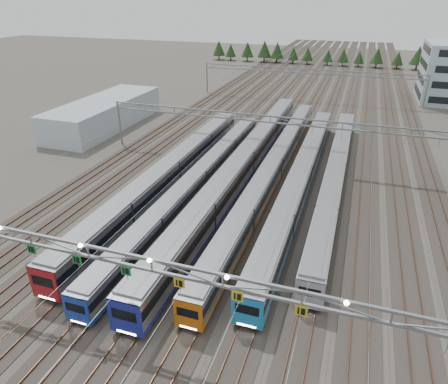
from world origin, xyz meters
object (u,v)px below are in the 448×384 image
(train_b, at_px, (198,180))
(train_f, at_px, (335,173))
(train_d, at_px, (273,167))
(train_e, at_px, (301,176))
(train_a, at_px, (170,173))
(gantry_far, at_px, (309,75))
(west_shed, at_px, (105,113))
(train_c, at_px, (244,162))
(gantry_mid, at_px, (270,125))
(gantry_near, at_px, (150,268))

(train_b, xyz_separation_m, train_f, (18.00, 8.42, 0.06))
(train_b, bearing_deg, train_d, 41.11)
(train_f, bearing_deg, train_e, -150.27)
(train_a, distance_m, train_e, 18.77)
(train_e, distance_m, gantry_far, 54.13)
(gantry_far, height_order, west_shed, gantry_far)
(train_c, xyz_separation_m, gantry_mid, (2.25, 6.74, 4.16))
(west_shed, bearing_deg, train_d, -20.86)
(train_c, bearing_deg, train_f, 3.27)
(train_f, relative_size, gantry_mid, 0.97)
(train_d, relative_size, gantry_mid, 1.15)
(train_c, xyz_separation_m, train_f, (13.50, 0.77, -0.26))
(train_a, height_order, train_f, train_a)
(train_c, relative_size, train_f, 1.26)
(train_b, distance_m, train_e, 14.71)
(train_e, xyz_separation_m, west_shed, (-43.72, 16.95, 0.71))
(train_f, bearing_deg, train_a, -160.68)
(train_c, xyz_separation_m, train_d, (4.50, 0.21, -0.30))
(gantry_near, bearing_deg, train_d, 86.09)
(train_d, height_order, train_f, train_f)
(train_c, xyz_separation_m, gantry_far, (2.25, 51.74, 4.16))
(train_c, relative_size, gantry_near, 1.22)
(west_shed, bearing_deg, train_b, -37.04)
(train_d, relative_size, train_f, 1.18)
(gantry_mid, bearing_deg, train_d, -70.99)
(train_b, xyz_separation_m, west_shed, (-30.22, 22.80, 0.86))
(train_d, xyz_separation_m, train_e, (4.50, -2.00, 0.12))
(train_a, bearing_deg, gantry_far, 79.18)
(train_f, bearing_deg, gantry_far, 102.45)
(train_b, height_order, gantry_mid, gantry_mid)
(train_f, bearing_deg, train_b, -154.93)
(train_d, xyz_separation_m, west_shed, (-39.22, 14.95, 0.83))
(train_c, bearing_deg, west_shed, 156.42)
(gantry_near, xyz_separation_m, west_shed, (-36.92, 48.54, -4.33))
(train_a, height_order, gantry_far, gantry_far)
(train_d, height_order, train_e, train_e)
(gantry_mid, bearing_deg, train_a, -129.08)
(train_e, xyz_separation_m, gantry_far, (-6.75, 53.53, 4.34))
(train_a, relative_size, train_b, 0.96)
(train_b, relative_size, gantry_near, 0.96)
(gantry_far, distance_m, west_shed, 52.14)
(train_f, relative_size, gantry_near, 0.97)
(train_b, height_order, train_f, train_f)
(train_c, xyz_separation_m, gantry_near, (2.20, -33.38, 4.86))
(train_e, bearing_deg, gantry_mid, 128.35)
(train_a, xyz_separation_m, train_f, (22.50, 7.89, -0.26))
(gantry_far, bearing_deg, gantry_near, -90.03)
(train_c, distance_m, west_shed, 37.89)
(train_f, xyz_separation_m, gantry_far, (-11.25, 50.96, 4.42))
(gantry_mid, height_order, gantry_far, same)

